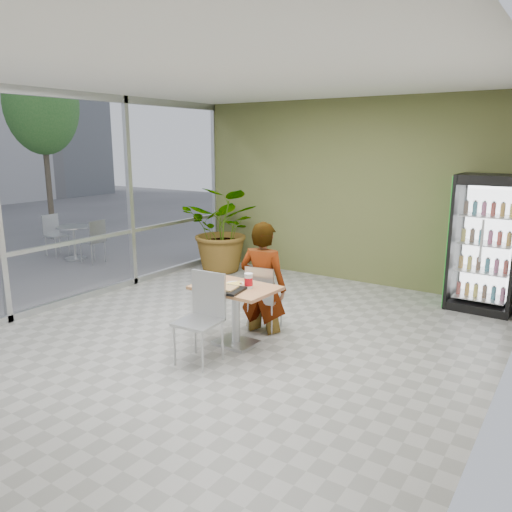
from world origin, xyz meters
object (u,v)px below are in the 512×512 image
object	(u,v)px
dining_table	(236,303)
potted_plant	(224,229)
beverage_fridge	(485,243)
chair_far	(262,294)
seated_woman	(263,288)
cafeteria_tray	(222,289)
chair_near	(204,310)
soda_cup	(249,281)

from	to	relation	value
dining_table	potted_plant	world-z (taller)	potted_plant
beverage_fridge	chair_far	bearing A→B (deg)	-128.98
dining_table	seated_woman	xyz separation A→B (m)	(0.02, 0.59, 0.05)
cafeteria_tray	chair_far	bearing A→B (deg)	85.42
chair_far	chair_near	size ratio (longest dim) A/B	0.87
chair_far	chair_near	xyz separation A→B (m)	(-0.08, -1.10, 0.08)
dining_table	beverage_fridge	bearing A→B (deg)	54.37
chair_near	seated_woman	bearing A→B (deg)	83.09
chair_far	potted_plant	world-z (taller)	potted_plant
cafeteria_tray	potted_plant	world-z (taller)	potted_plant
cafeteria_tray	beverage_fridge	bearing A→B (deg)	55.87
dining_table	beverage_fridge	distance (m)	3.90
dining_table	soda_cup	xyz separation A→B (m)	(0.17, 0.03, 0.30)
chair_far	chair_near	world-z (taller)	chair_near
soda_cup	beverage_fridge	size ratio (longest dim) A/B	0.09
soda_cup	beverage_fridge	xyz separation A→B (m)	(2.08, 3.12, 0.17)
chair_far	beverage_fridge	world-z (taller)	beverage_fridge
soda_cup	dining_table	bearing A→B (deg)	-170.85
soda_cup	cafeteria_tray	distance (m)	0.33
chair_far	beverage_fridge	distance (m)	3.45
seated_woman	soda_cup	size ratio (longest dim) A/B	9.78
chair_far	potted_plant	size ratio (longest dim) A/B	0.54
chair_near	cafeteria_tray	bearing A→B (deg)	83.43
seated_woman	cafeteria_tray	world-z (taller)	seated_woman
cafeteria_tray	potted_plant	xyz separation A→B (m)	(-2.29, 3.06, 0.06)
potted_plant	dining_table	bearing A→B (deg)	-50.68
dining_table	potted_plant	bearing A→B (deg)	129.32
seated_woman	soda_cup	distance (m)	0.63
dining_table	potted_plant	size ratio (longest dim) A/B	0.61
chair_near	beverage_fridge	size ratio (longest dim) A/B	0.51
chair_far	potted_plant	xyz separation A→B (m)	(-2.35, 2.28, 0.30)
beverage_fridge	potted_plant	world-z (taller)	beverage_fridge
dining_table	beverage_fridge	xyz separation A→B (m)	(2.26, 3.15, 0.47)
dining_table	cafeteria_tray	bearing A→B (deg)	-97.42
chair_near	cafeteria_tray	distance (m)	0.37
chair_near	soda_cup	size ratio (longest dim) A/B	5.66
soda_cup	beverage_fridge	distance (m)	3.75
chair_near	potted_plant	size ratio (longest dim) A/B	0.62
dining_table	beverage_fridge	size ratio (longest dim) A/B	0.50
dining_table	soda_cup	world-z (taller)	soda_cup
chair_far	soda_cup	xyz separation A→B (m)	(0.14, -0.52, 0.31)
beverage_fridge	potted_plant	bearing A→B (deg)	-174.50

